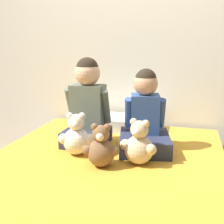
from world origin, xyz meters
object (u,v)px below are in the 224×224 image
bed (100,200)px  child_on_right (145,119)px  pillow_at_headboard (127,123)px  teddy_bear_held_by_left_child (77,137)px  teddy_bear_held_by_right_child (139,145)px  child_on_left (87,106)px  teddy_bear_between_children (101,148)px

bed → child_on_right: bearing=60.3°
child_on_right → pillow_at_headboard: bearing=105.9°
bed → teddy_bear_held_by_left_child: teddy_bear_held_by_left_child is taller
child_on_right → pillow_at_headboard: size_ratio=1.02×
bed → teddy_bear_held_by_right_child: (0.23, 0.12, 0.35)m
teddy_bear_held_by_right_child → pillow_at_headboard: teddy_bear_held_by_right_child is taller
child_on_left → child_on_right: (0.44, 0.00, -0.07)m
child_on_right → pillow_at_headboard: child_on_right is taller
bed → teddy_bear_held_by_left_child: (-0.21, 0.16, 0.36)m
teddy_bear_held_by_right_child → teddy_bear_between_children: teddy_bear_held_by_right_child is taller
bed → child_on_right: size_ratio=3.50×
bed → child_on_left: (-0.21, 0.39, 0.53)m
child_on_right → teddy_bear_held_by_left_child: bearing=-163.3°
teddy_bear_between_children → pillow_at_headboard: teddy_bear_between_children is taller
child_on_right → teddy_bear_held_by_right_child: child_on_right is taller
child_on_left → teddy_bear_between_children: bearing=-58.9°
child_on_left → teddy_bear_between_children: size_ratio=2.36×
pillow_at_headboard → teddy_bear_held_by_left_child: bearing=-107.7°
teddy_bear_between_children → pillow_at_headboard: bearing=80.8°
child_on_left → pillow_at_headboard: bearing=64.4°
child_on_right → teddy_bear_between_children: bearing=-131.0°
teddy_bear_held_by_right_child → teddy_bear_held_by_left_child: bearing=-170.9°
bed → teddy_bear_held_by_left_child: 0.44m
pillow_at_headboard → teddy_bear_between_children: bearing=-89.4°
child_on_right → teddy_bear_held_by_right_child: size_ratio=1.97×
child_on_left → teddy_bear_held_by_left_child: size_ratio=2.20×
child_on_right → pillow_at_headboard: (-0.22, 0.44, -0.17)m
teddy_bear_held_by_left_child → pillow_at_headboard: bearing=57.5°
bed → pillow_at_headboard: 0.87m
teddy_bear_held_by_right_child → teddy_bear_between_children: bearing=-140.8°
teddy_bear_held_by_left_child → pillow_at_headboard: (0.21, 0.67, -0.07)m
bed → teddy_bear_held_by_right_child: teddy_bear_held_by_right_child is taller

